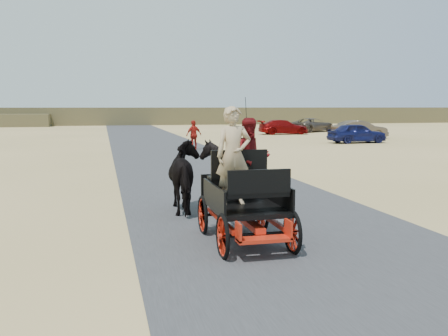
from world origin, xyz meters
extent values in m
plane|color=tan|center=(0.00, 0.00, 0.00)|extent=(140.00, 140.00, 0.00)
cube|color=#38383A|center=(0.00, 0.00, 0.01)|extent=(6.00, 140.00, 0.01)
cube|color=brown|center=(0.00, 62.00, 1.20)|extent=(140.00, 6.00, 2.40)
imported|color=black|center=(-1.49, 1.93, 0.85)|extent=(0.91, 2.01, 1.70)
imported|color=black|center=(-0.39, 1.93, 0.85)|extent=(1.37, 1.54, 1.70)
imported|color=tan|center=(-1.14, -1.02, 1.62)|extent=(0.66, 0.43, 1.80)
imported|color=#660C0F|center=(-0.64, -0.47, 1.51)|extent=(0.77, 0.60, 1.58)
imported|color=#AB1B13|center=(1.76, 19.11, 0.86)|extent=(1.09, 0.78, 1.73)
imported|color=navy|center=(13.76, 21.79, 0.69)|extent=(4.11, 1.77, 1.38)
imported|color=brown|center=(16.40, 26.19, 0.71)|extent=(4.36, 1.64, 1.42)
imported|color=maroon|center=(12.67, 33.39, 0.66)|extent=(4.65, 2.05, 1.33)
imported|color=brown|center=(17.06, 36.84, 0.69)|extent=(5.42, 4.32, 1.37)
camera|label=1|loc=(-3.45, -9.79, 2.51)|focal=40.00mm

